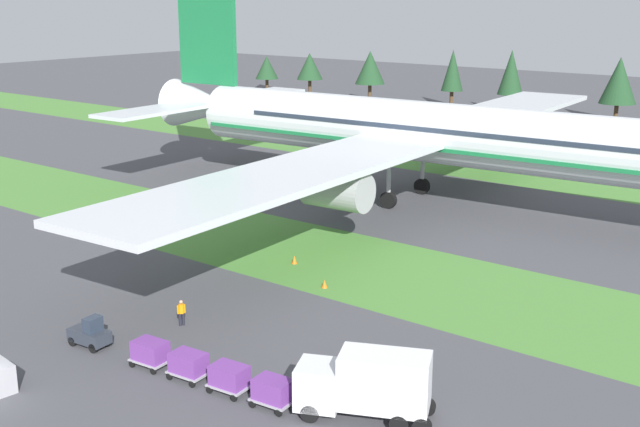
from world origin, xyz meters
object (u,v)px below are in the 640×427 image
cargo_dolly_lead (150,352)px  cargo_dolly_fourth (273,390)px  taxiway_marker_1 (93,226)px  taxiway_marker_2 (324,284)px  cargo_dolly_third (229,377)px  baggage_tug (90,334)px  catering_truck (366,383)px  taxiway_marker_0 (294,260)px  airliner (425,132)px  cargo_dolly_second (188,364)px  ground_crew_marshaller (181,312)px

cargo_dolly_lead → cargo_dolly_fourth: (8.66, 0.80, 0.00)m
taxiway_marker_1 → taxiway_marker_2: (25.91, 1.12, -0.03)m
cargo_dolly_third → taxiway_marker_1: (-31.74, 14.73, -0.59)m
baggage_tug → catering_truck: bearing=-85.1°
cargo_dolly_third → taxiway_marker_0: bearing=25.3°
airliner → cargo_dolly_third: bearing=13.6°
cargo_dolly_second → taxiway_marker_0: 20.68m
cargo_dolly_second → taxiway_marker_1: 32.53m
cargo_dolly_second → cargo_dolly_third: same height
cargo_dolly_fourth → catering_truck: 5.00m
cargo_dolly_fourth → taxiway_marker_1: cargo_dolly_fourth is taller
airliner → cargo_dolly_lead: (7.22, -42.10, -6.53)m
cargo_dolly_third → catering_truck: 7.77m
catering_truck → taxiway_marker_2: 19.02m
baggage_tug → catering_truck: 18.47m
cargo_dolly_second → taxiway_marker_1: bearing=57.2°
taxiway_marker_2 → airliner: bearing=105.6°
cargo_dolly_lead → taxiway_marker_1: bearing=54.2°
taxiway_marker_0 → ground_crew_marshaller: bearing=-80.9°
cargo_dolly_fourth → catering_truck: (4.47, 1.99, 1.03)m
baggage_tug → taxiway_marker_1: (-20.96, 15.73, -0.48)m
cargo_dolly_second → taxiway_marker_1: size_ratio=3.52×
airliner → cargo_dolly_fourth: 44.73m
cargo_dolly_second → ground_crew_marshaller: size_ratio=1.34×
cargo_dolly_fourth → taxiway_marker_2: size_ratio=3.90×
cargo_dolly_third → ground_crew_marshaller: size_ratio=1.34×
cargo_dolly_fourth → taxiway_marker_1: size_ratio=3.52×
cargo_dolly_lead → ground_crew_marshaller: 6.01m
cargo_dolly_third → cargo_dolly_fourth: same height
catering_truck → ground_crew_marshaller: catering_truck is taller
cargo_dolly_lead → taxiway_marker_1: 30.13m
cargo_dolly_third → cargo_dolly_fourth: (2.89, 0.27, 0.00)m
cargo_dolly_lead → ground_crew_marshaller: (-3.05, 5.18, 0.03)m
baggage_tug → taxiway_marker_0: 19.71m
taxiway_marker_1 → airliner: bearing=55.1°
ground_crew_marshaller → taxiway_marker_0: 14.25m
cargo_dolly_fourth → ground_crew_marshaller: 12.51m
cargo_dolly_third → cargo_dolly_fourth: size_ratio=1.00×
cargo_dolly_fourth → taxiway_marker_2: 17.87m
airliner → taxiway_marker_1: airliner is taller
taxiway_marker_0 → cargo_dolly_lead: bearing=-74.6°
cargo_dolly_fourth → baggage_tug: bearing=90.0°
cargo_dolly_lead → cargo_dolly_third: 5.80m
baggage_tug → cargo_dolly_lead: (5.00, 0.46, 0.10)m
cargo_dolly_lead → taxiway_marker_0: (-5.31, 19.24, -0.59)m
cargo_dolly_fourth → cargo_dolly_second: bearing=90.0°
cargo_dolly_lead → catering_truck: (13.14, 2.79, 1.03)m
cargo_dolly_lead → baggage_tug: bearing=90.0°
baggage_tug → taxiway_marker_0: bearing=-4.4°
cargo_dolly_second → cargo_dolly_fourth: 5.80m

